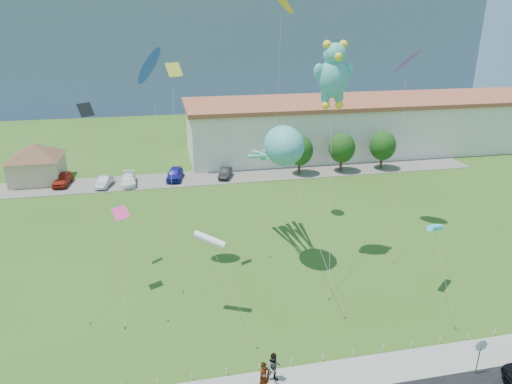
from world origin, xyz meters
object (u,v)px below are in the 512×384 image
(parked_car_red, at_px, (62,179))
(parked_car_black, at_px, (225,173))
(pavilion, at_px, (36,159))
(teddy_bear_kite, at_px, (334,73))
(parked_car_white, at_px, (129,180))
(pedestrian_right, at_px, (274,368))
(pedestrian_left, at_px, (264,377))
(stop_sign, at_px, (480,349))
(warehouse, at_px, (378,124))
(parked_car_silver, at_px, (104,182))
(parked_car_blue, at_px, (175,174))
(octopus_kite, at_px, (280,150))

(parked_car_red, relative_size, parked_car_black, 1.19)
(pavilion, distance_m, teddy_bear_kite, 41.70)
(teddy_bear_kite, bearing_deg, parked_car_white, 128.41)
(pedestrian_right, bearing_deg, parked_car_black, 84.50)
(pavilion, distance_m, pedestrian_right, 45.88)
(pedestrian_left, xyz_separation_m, parked_car_red, (-17.62, 38.77, -0.19))
(pedestrian_left, relative_size, teddy_bear_kite, 0.10)
(parked_car_red, relative_size, teddy_bear_kite, 0.25)
(stop_sign, bearing_deg, parked_car_white, 119.74)
(warehouse, relative_size, parked_car_silver, 15.94)
(parked_car_red, bearing_deg, parked_car_blue, 1.67)
(parked_car_white, distance_m, parked_car_blue, 5.90)
(pavilion, distance_m, pedestrian_left, 46.03)
(parked_car_black, bearing_deg, pedestrian_left, -77.20)
(warehouse, height_order, stop_sign, warehouse)
(parked_car_black, bearing_deg, stop_sign, -58.76)
(parked_car_blue, bearing_deg, parked_car_red, -172.55)
(stop_sign, bearing_deg, pedestrian_left, 174.27)
(parked_car_red, distance_m, parked_car_black, 20.69)
(teddy_bear_kite, bearing_deg, parked_car_blue, 117.32)
(parked_car_black, bearing_deg, parked_car_silver, -161.05)
(pavilion, distance_m, parked_car_silver, 9.67)
(warehouse, relative_size, parked_car_white, 13.66)
(parked_car_red, xyz_separation_m, parked_car_blue, (14.06, -0.75, 0.01))
(parked_car_red, relative_size, parked_car_white, 1.01)
(pedestrian_right, distance_m, parked_car_white, 38.01)
(parked_car_red, distance_m, octopus_kite, 33.75)
(parked_car_silver, bearing_deg, pavilion, 166.72)
(pavilion, height_order, pedestrian_left, pavilion)
(warehouse, height_order, octopus_kite, octopus_kite)
(warehouse, xyz_separation_m, stop_sign, (-16.50, -48.21, -2.26))
(pavilion, bearing_deg, parked_car_red, -33.25)
(pedestrian_left, distance_m, teddy_bear_kite, 22.44)
(warehouse, distance_m, parked_car_white, 39.83)
(pedestrian_right, relative_size, parked_car_black, 0.51)
(parked_car_blue, distance_m, parked_car_black, 6.61)
(warehouse, bearing_deg, parked_car_silver, -166.63)
(warehouse, bearing_deg, octopus_kite, -127.46)
(parked_car_red, xyz_separation_m, parked_car_white, (8.22, -1.59, -0.12))
(pedestrian_left, bearing_deg, parked_car_black, 63.11)
(parked_car_blue, bearing_deg, pedestrian_right, -73.00)
(stop_sign, height_order, parked_car_silver, stop_sign)
(stop_sign, xyz_separation_m, parked_car_red, (-30.19, 40.03, -1.04))
(parked_car_white, xyz_separation_m, parked_car_black, (12.43, 0.33, -0.03))
(parked_car_red, xyz_separation_m, octopus_kite, (22.22, -23.76, 8.98))
(warehouse, height_order, pedestrian_right, warehouse)
(stop_sign, height_order, pedestrian_right, stop_sign)
(parked_car_blue, relative_size, teddy_bear_kite, 0.25)
(parked_car_black, distance_m, teddy_bear_kite, 28.16)
(parked_car_white, bearing_deg, pavilion, 160.04)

